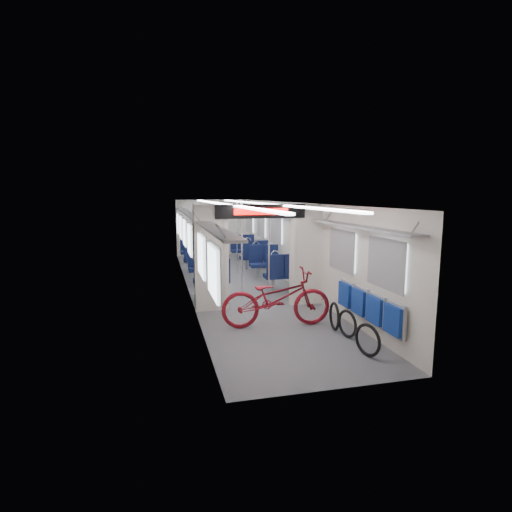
{
  "coord_description": "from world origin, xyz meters",
  "views": [
    {
      "loc": [
        -2.18,
        -10.49,
        2.52
      ],
      "look_at": [
        -0.02,
        -1.75,
        1.12
      ],
      "focal_mm": 28.0,
      "sensor_mm": 36.0,
      "label": 1
    }
  ],
  "objects_px": {
    "bike_hoop_a": "(368,342)",
    "stanchion_far_right": "(237,238)",
    "bike_hoop_b": "(347,325)",
    "bike_hoop_c": "(334,317)",
    "seat_bay_near_right": "(273,265)",
    "stanchion_near_right": "(269,252)",
    "seat_bay_near_left": "(208,270)",
    "stanchion_near_left": "(242,252)",
    "stanchion_far_left": "(218,238)",
    "seat_bay_far_right": "(248,250)",
    "flip_bench": "(368,306)",
    "seat_bay_far_left": "(195,251)",
    "bicycle": "(276,298)"
  },
  "relations": [
    {
      "from": "bike_hoop_b",
      "to": "bike_hoop_c",
      "type": "xyz_separation_m",
      "value": [
        -0.05,
        0.42,
        0.01
      ]
    },
    {
      "from": "seat_bay_near_left",
      "to": "seat_bay_far_right",
      "type": "distance_m",
      "value": 3.84
    },
    {
      "from": "bicycle",
      "to": "seat_bay_far_left",
      "type": "bearing_deg",
      "value": 11.86
    },
    {
      "from": "seat_bay_far_right",
      "to": "stanchion_near_right",
      "type": "xyz_separation_m",
      "value": [
        -0.55,
        -4.71,
        0.6
      ]
    },
    {
      "from": "stanchion_near_left",
      "to": "stanchion_far_right",
      "type": "xyz_separation_m",
      "value": [
        0.49,
        3.06,
        0.0
      ]
    },
    {
      "from": "bike_hoop_c",
      "to": "stanchion_near_left",
      "type": "bearing_deg",
      "value": 114.38
    },
    {
      "from": "bike_hoop_b",
      "to": "stanchion_near_left",
      "type": "xyz_separation_m",
      "value": [
        -1.26,
        3.08,
        0.92
      ]
    },
    {
      "from": "stanchion_far_left",
      "to": "seat_bay_near_right",
      "type": "bearing_deg",
      "value": -55.31
    },
    {
      "from": "seat_bay_far_right",
      "to": "stanchion_near_left",
      "type": "bearing_deg",
      "value": -104.56
    },
    {
      "from": "seat_bay_near_left",
      "to": "seat_bay_near_right",
      "type": "distance_m",
      "value": 1.88
    },
    {
      "from": "bicycle",
      "to": "seat_bay_far_right",
      "type": "distance_m",
      "value": 6.78
    },
    {
      "from": "seat_bay_far_left",
      "to": "stanchion_near_right",
      "type": "height_order",
      "value": "stanchion_near_right"
    },
    {
      "from": "bike_hoop_b",
      "to": "seat_bay_far_left",
      "type": "distance_m",
      "value": 7.9
    },
    {
      "from": "bicycle",
      "to": "bike_hoop_a",
      "type": "xyz_separation_m",
      "value": [
        0.97,
        -1.73,
        -0.32
      ]
    },
    {
      "from": "seat_bay_far_left",
      "to": "stanchion_near_right",
      "type": "distance_m",
      "value": 4.98
    },
    {
      "from": "seat_bay_near_left",
      "to": "bike_hoop_a",
      "type": "bearing_deg",
      "value": -69.69
    },
    {
      "from": "flip_bench",
      "to": "stanchion_far_left",
      "type": "height_order",
      "value": "stanchion_far_left"
    },
    {
      "from": "seat_bay_near_right",
      "to": "stanchion_near_right",
      "type": "bearing_deg",
      "value": -109.47
    },
    {
      "from": "seat_bay_near_left",
      "to": "stanchion_near_left",
      "type": "bearing_deg",
      "value": -59.02
    },
    {
      "from": "flip_bench",
      "to": "stanchion_near_right",
      "type": "xyz_separation_m",
      "value": [
        -0.97,
        2.97,
        0.57
      ]
    },
    {
      "from": "stanchion_near_left",
      "to": "bike_hoop_b",
      "type": "bearing_deg",
      "value": -67.78
    },
    {
      "from": "bike_hoop_a",
      "to": "seat_bay_far_right",
      "type": "distance_m",
      "value": 8.44
    },
    {
      "from": "flip_bench",
      "to": "bike_hoop_a",
      "type": "relative_size",
      "value": 4.03
    },
    {
      "from": "bike_hoop_a",
      "to": "bike_hoop_c",
      "type": "distance_m",
      "value": 1.26
    },
    {
      "from": "flip_bench",
      "to": "bike_hoop_b",
      "type": "xyz_separation_m",
      "value": [
        -0.34,
        0.08,
        -0.35
      ]
    },
    {
      "from": "flip_bench",
      "to": "seat_bay_far_left",
      "type": "relative_size",
      "value": 0.99
    },
    {
      "from": "seat_bay_far_right",
      "to": "stanchion_near_right",
      "type": "relative_size",
      "value": 0.91
    },
    {
      "from": "bike_hoop_a",
      "to": "stanchion_near_right",
      "type": "bearing_deg",
      "value": 98.54
    },
    {
      "from": "bike_hoop_b",
      "to": "bike_hoop_c",
      "type": "relative_size",
      "value": 0.94
    },
    {
      "from": "bike_hoop_c",
      "to": "seat_bay_near_left",
      "type": "relative_size",
      "value": 0.27
    },
    {
      "from": "bike_hoop_c",
      "to": "seat_bay_far_left",
      "type": "bearing_deg",
      "value": 104.73
    },
    {
      "from": "flip_bench",
      "to": "bike_hoop_b",
      "type": "relative_size",
      "value": 4.24
    },
    {
      "from": "bike_hoop_b",
      "to": "stanchion_near_left",
      "type": "bearing_deg",
      "value": 112.22
    },
    {
      "from": "flip_bench",
      "to": "seat_bay_far_right",
      "type": "distance_m",
      "value": 7.69
    },
    {
      "from": "stanchion_near_left",
      "to": "stanchion_far_left",
      "type": "bearing_deg",
      "value": 91.72
    },
    {
      "from": "seat_bay_far_right",
      "to": "bike_hoop_c",
      "type": "bearing_deg",
      "value": -89.76
    },
    {
      "from": "stanchion_far_left",
      "to": "stanchion_far_right",
      "type": "bearing_deg",
      "value": -13.83
    },
    {
      "from": "stanchion_near_left",
      "to": "stanchion_near_right",
      "type": "bearing_deg",
      "value": -17.02
    },
    {
      "from": "bike_hoop_a",
      "to": "stanchion_far_right",
      "type": "distance_m",
      "value": 7.07
    },
    {
      "from": "bike_hoop_a",
      "to": "stanchion_near_left",
      "type": "distance_m",
      "value": 4.19
    },
    {
      "from": "seat_bay_near_left",
      "to": "stanchion_near_left",
      "type": "height_order",
      "value": "stanchion_near_left"
    },
    {
      "from": "flip_bench",
      "to": "seat_bay_far_right",
      "type": "relative_size",
      "value": 1.02
    },
    {
      "from": "seat_bay_far_left",
      "to": "stanchion_far_left",
      "type": "bearing_deg",
      "value": -66.37
    },
    {
      "from": "seat_bay_near_right",
      "to": "seat_bay_far_right",
      "type": "relative_size",
      "value": 1.0
    },
    {
      "from": "seat_bay_near_left",
      "to": "seat_bay_far_right",
      "type": "bearing_deg",
      "value": 60.9
    },
    {
      "from": "bike_hoop_b",
      "to": "stanchion_near_right",
      "type": "relative_size",
      "value": 0.22
    },
    {
      "from": "flip_bench",
      "to": "stanchion_far_left",
      "type": "bearing_deg",
      "value": 104.87
    },
    {
      "from": "bicycle",
      "to": "stanchion_near_left",
      "type": "distance_m",
      "value": 2.28
    },
    {
      "from": "bike_hoop_b",
      "to": "seat_bay_near_right",
      "type": "bearing_deg",
      "value": 91.07
    },
    {
      "from": "stanchion_near_right",
      "to": "seat_bay_far_right",
      "type": "bearing_deg",
      "value": 83.33
    }
  ]
}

